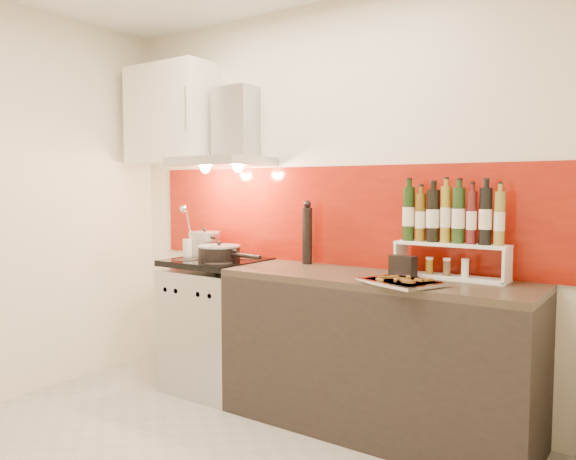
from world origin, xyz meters
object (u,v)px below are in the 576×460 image
Objects in this scene: stock_pot at (205,243)px; baking_tray at (401,282)px; counter at (374,353)px; saute_pan at (220,253)px; range_stove at (217,326)px; pepper_mill at (307,233)px.

stock_pot is 0.50× the size of baking_tray.
baking_tray is at bearing -38.03° from counter.
baking_tray is (1.38, -0.15, -0.05)m from saute_pan.
range_stove is 1.20m from counter.
saute_pan is 1.32× the size of pepper_mill.
stock_pot is 0.56× the size of pepper_mill.
saute_pan is at bearing -31.78° from range_stove.
stock_pot is at bearing 169.67° from baking_tray.
range_stove is 0.61m from stock_pot.
counter is 0.90m from pepper_mill.
counter is at bearing 2.18° from saute_pan.
range_stove is at bearing -161.08° from pepper_mill.
range_stove is at bearing 148.22° from saute_pan.
pepper_mill is at bearing 154.80° from baking_tray.
saute_pan is at bearing -155.66° from pepper_mill.
pepper_mill is at bearing 18.92° from range_stove.
baking_tray is at bearing -25.20° from pepper_mill.
baking_tray is at bearing -6.03° from saute_pan.
pepper_mill is at bearing 161.04° from counter.
stock_pot is 0.33m from saute_pan.
counter is 7.68× the size of stock_pot.
saute_pan is at bearing 173.97° from baking_tray.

